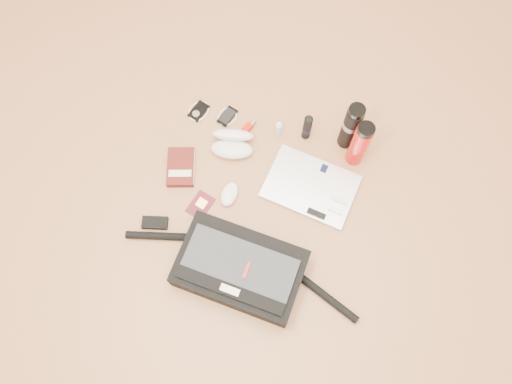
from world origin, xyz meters
TOP-DOWN VIEW (x-y plane):
  - ground at (0.00, 0.00)m, footprint 4.00×4.00m
  - messenger_bag at (0.05, -0.23)m, footprint 1.01×0.32m
  - laptop at (0.22, 0.22)m, footprint 0.41×0.30m
  - book at (-0.35, 0.13)m, footprint 0.17×0.21m
  - passport at (-0.21, -0.01)m, footprint 0.11×0.13m
  - mouse at (-0.10, 0.07)m, footprint 0.07×0.12m
  - sunglasses_case at (-0.17, 0.30)m, footprint 0.22×0.19m
  - ipod at (-0.37, 0.42)m, footprint 0.11×0.11m
  - phone at (-0.24, 0.44)m, footprint 0.10×0.11m
  - inhaler at (-0.13, 0.40)m, footprint 0.06×0.10m
  - spray_bottle at (0.01, 0.42)m, footprint 0.03×0.03m
  - aerosol_can at (0.13, 0.45)m, footprint 0.04×0.04m
  - thermos_black at (0.31, 0.48)m, footprint 0.10×0.10m
  - thermos_red at (0.36, 0.41)m, footprint 0.10×0.10m

SIDE VIEW (x-z plane):
  - ground at x=0.00m, z-range 0.00..0.00m
  - passport at x=-0.21m, z-range 0.00..0.01m
  - phone at x=-0.24m, z-range 0.00..0.01m
  - ipod at x=-0.37m, z-range 0.00..0.01m
  - laptop at x=0.22m, z-range -0.01..0.03m
  - inhaler at x=-0.13m, z-range 0.00..0.03m
  - book at x=-0.35m, z-range 0.00..0.03m
  - mouse at x=-0.10m, z-range 0.00..0.04m
  - sunglasses_case at x=-0.17m, z-range -0.02..0.09m
  - spray_bottle at x=0.01m, z-range -0.01..0.10m
  - messenger_bag at x=0.05m, z-range -0.01..0.13m
  - aerosol_can at x=0.13m, z-range 0.00..0.16m
  - thermos_red at x=0.36m, z-range 0.00..0.29m
  - thermos_black at x=0.31m, z-range 0.00..0.29m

